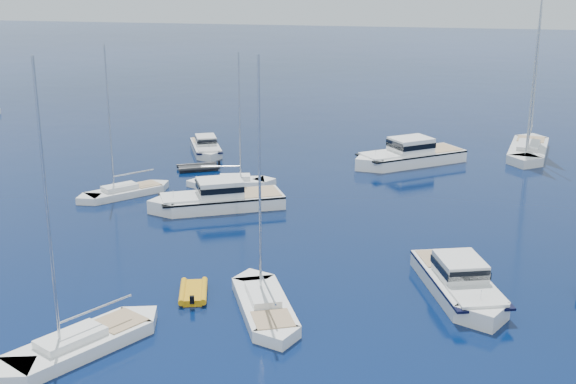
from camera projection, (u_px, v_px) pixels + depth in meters
name	position (u px, v px, depth m)	size (l,w,h in m)	color
motor_cruiser_right	(459.00, 294.00, 44.42)	(3.24, 10.59, 2.78)	silver
motor_cruiser_centre	(217.00, 208.00, 59.83)	(3.46, 11.31, 2.97)	silver
motor_cruiser_distant	(408.00, 164.00, 72.87)	(3.75, 12.25, 3.22)	white
motor_cruiser_horizon	(206.00, 153.00, 77.09)	(2.56, 8.37, 2.20)	silver
sailboat_fore	(80.00, 351.00, 37.99)	(2.69, 10.35, 15.22)	white
sailboat_mid_r	(264.00, 311.00, 42.26)	(2.57, 9.88, 14.53)	white
sailboat_mid_l	(124.00, 196.00, 63.04)	(2.27, 8.74, 12.85)	silver
sailboat_centre	(231.00, 186.00, 65.87)	(2.09, 8.05, 11.83)	white
sailboat_sails_r	(528.00, 154.00, 76.48)	(3.42, 13.15, 19.33)	silver
tender_yellow	(194.00, 296.00, 44.25)	(1.89, 3.40, 0.95)	orange
tender_grey_far	(198.00, 170.00, 70.80)	(2.14, 3.95, 0.95)	black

